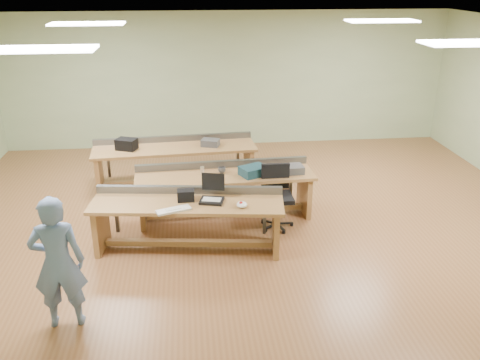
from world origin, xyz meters
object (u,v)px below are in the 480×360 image
(parts_bin_teal, at_px, (254,171))
(parts_bin_grey, at_px, (289,169))
(workbench_front, at_px, (188,214))
(mug, at_px, (222,170))
(workbench_back, at_px, (175,156))
(task_chair, at_px, (276,205))
(laptop_base, at_px, (212,201))
(workbench_mid, at_px, (225,185))
(person, at_px, (58,263))
(camera_bag, at_px, (186,195))
(drinks_can, at_px, (202,170))

(parts_bin_teal, distance_m, parts_bin_grey, 0.59)
(workbench_front, height_order, mug, workbench_front)
(parts_bin_teal, bearing_deg, mug, 162.24)
(workbench_back, distance_m, mug, 1.64)
(task_chair, height_order, parts_bin_grey, task_chair)
(laptop_base, xyz_separation_m, parts_bin_grey, (1.31, 0.99, 0.04))
(workbench_back, bearing_deg, parts_bin_grey, -43.44)
(workbench_mid, relative_size, person, 1.81)
(laptop_base, bearing_deg, workbench_mid, 89.96)
(workbench_mid, height_order, camera_bag, camera_bag)
(task_chair, distance_m, parts_bin_grey, 0.64)
(person, height_order, mug, person)
(person, height_order, laptop_base, person)
(laptop_base, xyz_separation_m, drinks_can, (-0.09, 1.10, 0.04))
(workbench_back, distance_m, camera_bag, 2.48)
(parts_bin_teal, height_order, mug, parts_bin_teal)
(task_chair, bearing_deg, parts_bin_teal, 134.41)
(parts_bin_teal, bearing_deg, drinks_can, 169.72)
(person, xyz_separation_m, mug, (1.99, 2.63, 0.00))
(camera_bag, bearing_deg, person, -131.82)
(person, distance_m, parts_bin_grey, 3.97)
(mug, bearing_deg, person, -127.13)
(workbench_front, relative_size, mug, 22.35)
(person, height_order, task_chair, person)
(workbench_mid, bearing_deg, drinks_can, 171.26)
(workbench_front, xyz_separation_m, camera_bag, (-0.02, 0.02, 0.28))
(laptop_base, xyz_separation_m, parts_bin_teal, (0.72, 0.95, 0.05))
(workbench_front, xyz_separation_m, workbench_mid, (0.61, 1.00, 0.00))
(laptop_base, distance_m, camera_bag, 0.38)
(workbench_mid, relative_size, mug, 23.21)
(task_chair, height_order, drinks_can, task_chair)
(mug, bearing_deg, drinks_can, -177.83)
(camera_bag, xyz_separation_m, task_chair, (1.41, 0.55, -0.47))
(workbench_front, bearing_deg, drinks_can, 83.59)
(workbench_front, bearing_deg, workbench_back, 102.11)
(workbench_mid, relative_size, parts_bin_teal, 7.08)
(workbench_back, bearing_deg, workbench_front, -88.87)
(workbench_mid, distance_m, task_chair, 0.91)
(mug, xyz_separation_m, drinks_can, (-0.31, -0.01, 0.01))
(parts_bin_grey, xyz_separation_m, mug, (-1.08, 0.12, -0.01))
(parts_bin_grey, bearing_deg, drinks_can, 175.52)
(workbench_mid, xyz_separation_m, drinks_can, (-0.36, 0.04, 0.25))
(workbench_front, bearing_deg, parts_bin_teal, 47.25)
(workbench_back, height_order, laptop_base, workbench_back)
(workbench_mid, height_order, workbench_back, same)
(parts_bin_teal, height_order, parts_bin_grey, parts_bin_teal)
(workbench_front, xyz_separation_m, mug, (0.57, 1.05, 0.25))
(laptop_base, bearing_deg, task_chair, 44.85)
(workbench_mid, distance_m, parts_bin_teal, 0.54)
(workbench_mid, bearing_deg, laptop_base, -106.61)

